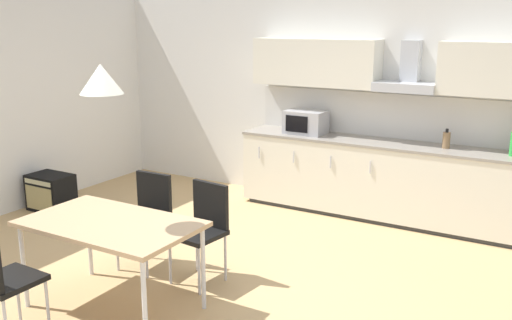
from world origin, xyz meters
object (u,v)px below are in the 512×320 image
at_px(chair_far_right, 203,222).
at_px(microwave, 306,122).
at_px(pendant_lamp, 101,79).
at_px(bottle_brown, 446,140).
at_px(chair_far_left, 148,211).
at_px(dining_table, 111,227).
at_px(guitar_amp, 51,192).

bearing_deg(chair_far_right, microwave, 93.82).
bearing_deg(chair_far_right, pendant_lamp, -111.99).
relative_size(microwave, bottle_brown, 2.26).
bearing_deg(chair_far_left, dining_table, -68.52).
xyz_separation_m(dining_table, guitar_amp, (-2.39, 1.42, -0.46)).
xyz_separation_m(bottle_brown, guitar_amp, (-4.22, -1.77, -0.77)).
bearing_deg(bottle_brown, chair_far_right, -122.07).
xyz_separation_m(dining_table, pendant_lamp, (0.00, -0.00, 1.15)).
xyz_separation_m(bottle_brown, dining_table, (-1.82, -3.18, -0.31)).
bearing_deg(microwave, bottle_brown, 0.69).
height_order(bottle_brown, dining_table, bottle_brown).
bearing_deg(guitar_amp, bottle_brown, 22.75).
relative_size(microwave, pendant_lamp, 1.50).
relative_size(microwave, chair_far_left, 0.55).
height_order(microwave, chair_far_left, microwave).
height_order(chair_far_left, pendant_lamp, pendant_lamp).
distance_m(chair_far_right, pendant_lamp, 1.55).
relative_size(bottle_brown, chair_far_left, 0.24).
bearing_deg(pendant_lamp, dining_table, 90.00).
bearing_deg(guitar_amp, microwave, 34.38).
xyz_separation_m(dining_table, chair_far_left, (-0.31, 0.79, -0.15)).
distance_m(chair_far_right, guitar_amp, 2.80).
height_order(chair_far_right, chair_far_left, same).
xyz_separation_m(bottle_brown, pendant_lamp, (-1.82, -3.18, 0.83)).
bearing_deg(chair_far_left, chair_far_right, -0.05).
bearing_deg(guitar_amp, dining_table, -30.61).
bearing_deg(chair_far_right, chair_far_left, 179.95).
relative_size(chair_far_right, guitar_amp, 1.67).
distance_m(bottle_brown, chair_far_right, 2.87).
relative_size(bottle_brown, chair_far_right, 0.24).
bearing_deg(bottle_brown, microwave, -179.31).
bearing_deg(microwave, chair_far_right, -86.18).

